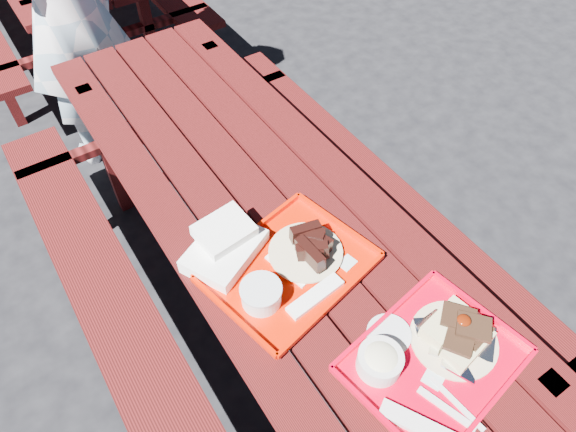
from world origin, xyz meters
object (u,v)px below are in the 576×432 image
object	(u,v)px
picnic_table_near	(266,235)
far_tray	(289,269)
person	(65,11)
near_tray	(429,352)

from	to	relation	value
picnic_table_near	far_tray	bearing A→B (deg)	-107.19
picnic_table_near	person	bearing A→B (deg)	97.30
near_tray	far_tray	size ratio (longest dim) A/B	0.92
picnic_table_near	far_tray	xyz separation A→B (m)	(-0.09, -0.29, 0.21)
picnic_table_near	near_tray	world-z (taller)	near_tray
near_tray	person	distance (m)	2.20
picnic_table_near	near_tray	bearing A→B (deg)	-84.60
far_tray	near_tray	bearing A→B (deg)	-69.67
picnic_table_near	person	distance (m)	1.50
picnic_table_near	far_tray	size ratio (longest dim) A/B	4.43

